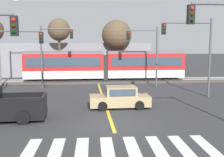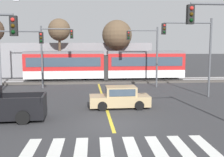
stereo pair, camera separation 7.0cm
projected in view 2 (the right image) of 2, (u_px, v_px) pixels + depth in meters
ground_plane at (112, 125)px, 15.63m from camera, size 200.00×200.00×0.00m
track_bed at (98, 81)px, 33.19m from camera, size 120.00×4.00×0.18m
rail_near at (98, 81)px, 32.47m from camera, size 120.00×0.08×0.10m
rail_far at (97, 79)px, 33.89m from camera, size 120.00×0.08×0.10m
light_rail_tram at (105, 64)px, 33.03m from camera, size 18.50×2.64×3.43m
crosswalk_stripe_0 at (29, 150)px, 11.98m from camera, size 0.64×2.81×0.01m
crosswalk_stripe_1 at (55, 149)px, 12.06m from camera, size 0.64×2.81×0.01m
crosswalk_stripe_2 at (81, 149)px, 12.13m from camera, size 0.64×2.81×0.01m
crosswalk_stripe_3 at (107, 148)px, 12.20m from camera, size 0.64×2.81×0.01m
crosswalk_stripe_4 at (132, 147)px, 12.27m from camera, size 0.64×2.81×0.01m
crosswalk_stripe_5 at (156, 147)px, 12.34m from camera, size 0.64×2.81×0.01m
crosswalk_stripe_6 at (181, 146)px, 12.42m from camera, size 0.64×2.81×0.01m
crosswalk_stripe_7 at (205, 146)px, 12.49m from camera, size 0.64×2.81×0.01m
lane_centre_line at (104, 99)px, 22.72m from camera, size 0.20×17.23×0.01m
sedan_crossing at (120, 98)px, 19.76m from camera, size 4.21×1.94×1.52m
traffic_light_mid_left at (9, 51)px, 21.93m from camera, size 4.25×0.38×5.78m
traffic_light_far_right at (147, 48)px, 28.66m from camera, size 3.25×0.38×6.17m
traffic_light_mid_right at (194, 45)px, 23.16m from camera, size 4.25×0.38×6.57m
traffic_light_far_left at (52, 47)px, 28.05m from camera, size 3.25×0.38×6.24m
street_lamp_west at (1, 37)px, 28.32m from camera, size 2.28×0.28×9.10m
bare_tree_west at (59, 30)px, 35.58m from camera, size 2.83×2.83×7.64m
bare_tree_east at (117, 35)px, 37.55m from camera, size 3.99×3.99×7.61m
building_backdrop_far at (73, 59)px, 40.56m from camera, size 21.85×6.00×4.57m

